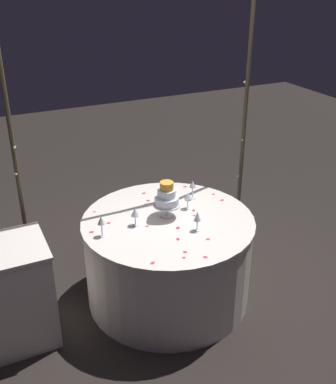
% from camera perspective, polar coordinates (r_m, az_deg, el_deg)
% --- Properties ---
extents(ground_plane, '(12.00, 12.00, 0.00)m').
position_cam_1_polar(ground_plane, '(4.10, -0.00, -12.49)').
color(ground_plane, black).
extents(decorative_arch, '(2.09, 0.06, 2.47)m').
position_cam_1_polar(decorative_arch, '(3.79, -3.41, 11.24)').
color(decorative_arch, '#473D2D').
rests_on(decorative_arch, ground).
extents(main_table, '(1.38, 1.38, 0.75)m').
position_cam_1_polar(main_table, '(3.87, -0.00, -8.18)').
color(main_table, silver).
rests_on(main_table, ground).
extents(side_table, '(0.53, 0.53, 0.80)m').
position_cam_1_polar(side_table, '(3.64, -18.33, -11.75)').
color(side_table, silver).
rests_on(side_table, ground).
extents(tiered_cake, '(0.22, 0.22, 0.30)m').
position_cam_1_polar(tiered_cake, '(3.65, -0.16, -0.64)').
color(tiered_cake, silver).
rests_on(tiered_cake, main_table).
extents(wine_glass_0, '(0.06, 0.06, 0.16)m').
position_cam_1_polar(wine_glass_0, '(3.49, 3.64, -3.08)').
color(wine_glass_0, silver).
rests_on(wine_glass_0, main_table).
extents(wine_glass_1, '(0.06, 0.06, 0.16)m').
position_cam_1_polar(wine_glass_1, '(3.96, 3.04, 0.85)').
color(wine_glass_1, silver).
rests_on(wine_glass_1, main_table).
extents(wine_glass_2, '(0.07, 0.07, 0.14)m').
position_cam_1_polar(wine_glass_2, '(3.56, -4.06, -2.56)').
color(wine_glass_2, silver).
rests_on(wine_glass_2, main_table).
extents(wine_glass_3, '(0.06, 0.06, 0.16)m').
position_cam_1_polar(wine_glass_3, '(3.44, -8.18, -3.58)').
color(wine_glass_3, silver).
rests_on(wine_glass_3, main_table).
extents(wine_glass_4, '(0.06, 0.06, 0.14)m').
position_cam_1_polar(wine_glass_4, '(3.80, 2.45, -0.58)').
color(wine_glass_4, silver).
rests_on(wine_glass_4, main_table).
extents(cake_knife, '(0.30, 0.05, 0.01)m').
position_cam_1_polar(cake_knife, '(3.87, -3.36, -1.74)').
color(cake_knife, silver).
rests_on(cake_knife, main_table).
extents(rose_petal_0, '(0.04, 0.03, 0.00)m').
position_cam_1_polar(rose_petal_0, '(3.99, 6.64, -0.99)').
color(rose_petal_0, '#E02D47').
rests_on(rose_petal_0, main_table).
extents(rose_petal_1, '(0.04, 0.03, 0.00)m').
position_cam_1_polar(rose_petal_1, '(4.09, -2.97, -0.14)').
color(rose_petal_1, '#E02D47').
rests_on(rose_petal_1, main_table).
extents(rose_petal_2, '(0.03, 0.04, 0.00)m').
position_cam_1_polar(rose_petal_2, '(3.28, 2.11, -7.37)').
color(rose_petal_2, '#E02D47').
rests_on(rose_petal_2, main_table).
extents(rose_petal_3, '(0.04, 0.04, 0.00)m').
position_cam_1_polar(rose_petal_3, '(4.21, 2.12, 0.68)').
color(rose_petal_3, '#E02D47').
rests_on(rose_petal_3, main_table).
extents(rose_petal_4, '(0.03, 0.04, 0.00)m').
position_cam_1_polar(rose_petal_4, '(3.81, 3.18, -2.26)').
color(rose_petal_4, '#E02D47').
rests_on(rose_petal_4, main_table).
extents(rose_petal_5, '(0.03, 0.02, 0.00)m').
position_cam_1_polar(rose_petal_5, '(3.58, -2.56, -4.21)').
color(rose_petal_5, '#E02D47').
rests_on(rose_petal_5, main_table).
extents(rose_petal_6, '(0.03, 0.04, 0.00)m').
position_cam_1_polar(rose_petal_6, '(3.42, 1.22, -5.81)').
color(rose_petal_6, '#E02D47').
rests_on(rose_petal_6, main_table).
extents(rose_petal_7, '(0.04, 0.04, 0.00)m').
position_cam_1_polar(rose_petal_7, '(3.24, 4.62, -7.97)').
color(rose_petal_7, '#E02D47').
rests_on(rose_petal_7, main_table).
extents(rose_petal_8, '(0.04, 0.04, 0.00)m').
position_cam_1_polar(rose_petal_8, '(3.43, 4.94, -5.79)').
color(rose_petal_8, '#E02D47').
rests_on(rose_petal_8, main_table).
extents(rose_petal_9, '(0.04, 0.03, 0.00)m').
position_cam_1_polar(rose_petal_9, '(3.55, -9.38, -4.87)').
color(rose_petal_9, '#E02D47').
rests_on(rose_petal_9, main_table).
extents(rose_petal_10, '(0.05, 0.05, 0.00)m').
position_cam_1_polar(rose_petal_10, '(3.56, 1.24, -4.42)').
color(rose_petal_10, '#E02D47').
rests_on(rose_petal_10, main_table).
extents(rose_petal_11, '(0.03, 0.03, 0.00)m').
position_cam_1_polar(rose_petal_11, '(3.73, 3.23, -2.89)').
color(rose_petal_11, '#E02D47').
rests_on(rose_petal_11, main_table).
extents(rose_petal_12, '(0.04, 0.04, 0.00)m').
position_cam_1_polar(rose_petal_12, '(3.17, -1.90, -8.70)').
color(rose_petal_12, '#E02D47').
rests_on(rose_petal_12, main_table).
extents(rose_petal_13, '(0.03, 0.02, 0.00)m').
position_cam_1_polar(rose_petal_13, '(3.83, -9.03, -2.40)').
color(rose_petal_13, '#E02D47').
rests_on(rose_petal_13, main_table).
extents(rose_petal_14, '(0.03, 0.03, 0.00)m').
position_cam_1_polar(rose_petal_14, '(3.65, -7.29, -3.79)').
color(rose_petal_14, '#E02D47').
rests_on(rose_petal_14, main_table).
extents(rose_petal_15, '(0.03, 0.03, 0.00)m').
position_cam_1_polar(rose_petal_15, '(4.08, 5.61, -0.26)').
color(rose_petal_15, '#E02D47').
rests_on(rose_petal_15, main_table).
extents(rose_petal_16, '(0.04, 0.04, 0.00)m').
position_cam_1_polar(rose_petal_16, '(3.96, -2.45, -1.06)').
color(rose_petal_16, '#E02D47').
rests_on(rose_petal_16, main_table).
extents(rose_petal_17, '(0.03, 0.03, 0.00)m').
position_cam_1_polar(rose_petal_17, '(3.22, 1.98, -8.06)').
color(rose_petal_17, '#E02D47').
rests_on(rose_petal_17, main_table).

